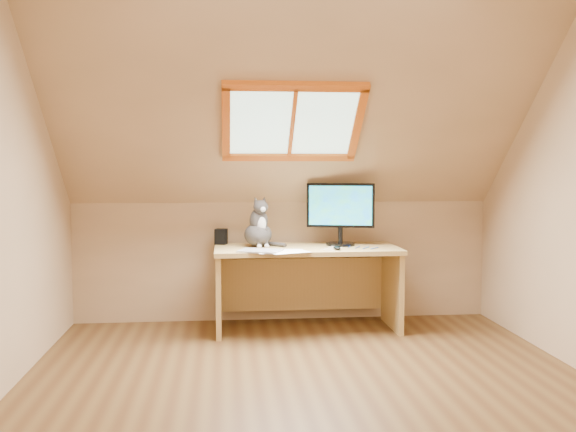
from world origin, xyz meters
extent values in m
plane|color=brown|center=(0.00, 0.00, 0.00)|extent=(3.50, 3.50, 0.00)
cube|color=tan|center=(0.00, -1.75, 1.20)|extent=(3.50, 0.02, 2.40)
cube|color=tan|center=(0.00, 1.75, 0.50)|extent=(3.50, 0.02, 1.00)
cube|color=tan|center=(0.00, 0.97, 1.70)|extent=(3.50, 1.56, 1.41)
cube|color=#B2E0CC|center=(0.00, 1.05, 1.63)|extent=(0.90, 0.53, 0.48)
cube|color=#CA5313|center=(0.00, 1.05, 1.63)|extent=(1.02, 0.64, 0.59)
cube|color=tan|center=(0.15, 1.38, 0.65)|extent=(1.46, 0.64, 0.04)
cube|color=tan|center=(-0.55, 1.38, 0.31)|extent=(0.04, 0.57, 0.63)
cube|color=tan|center=(0.85, 1.38, 0.31)|extent=(0.04, 0.57, 0.63)
cube|color=tan|center=(0.15, 1.67, 0.31)|extent=(1.36, 0.03, 0.44)
cylinder|color=black|center=(0.44, 1.46, 0.67)|extent=(0.23, 0.23, 0.02)
cylinder|color=black|center=(0.44, 1.46, 0.75)|extent=(0.04, 0.04, 0.13)
cube|color=black|center=(0.44, 1.46, 0.99)|extent=(0.54, 0.17, 0.36)
cube|color=blue|center=(0.43, 1.43, 0.99)|extent=(0.49, 0.13, 0.31)
ellipsoid|color=#3C3735|center=(-0.23, 1.46, 0.76)|extent=(0.29, 0.32, 0.19)
ellipsoid|color=#3C3735|center=(-0.23, 1.45, 0.87)|extent=(0.18, 0.18, 0.21)
ellipsoid|color=silver|center=(-0.21, 1.38, 0.85)|extent=(0.08, 0.06, 0.12)
ellipsoid|color=#3C3735|center=(-0.21, 1.40, 0.99)|extent=(0.14, 0.13, 0.11)
sphere|color=silver|center=(-0.20, 1.35, 0.97)|extent=(0.04, 0.04, 0.04)
cone|color=#3C3735|center=(-0.25, 1.41, 1.04)|extent=(0.07, 0.06, 0.07)
cone|color=#3C3735|center=(-0.18, 1.43, 1.04)|extent=(0.06, 0.07, 0.07)
cube|color=black|center=(-0.53, 1.63, 0.73)|extent=(0.11, 0.11, 0.13)
cube|color=#B2B2B7|center=(-0.23, 1.14, 0.67)|extent=(0.36, 0.31, 0.01)
ellipsoid|color=black|center=(0.36, 1.18, 0.68)|extent=(0.06, 0.10, 0.03)
cube|color=white|center=(-0.04, 1.12, 0.66)|extent=(0.33, 0.27, 0.00)
cube|color=white|center=(-0.04, 1.12, 0.67)|extent=(0.32, 0.24, 0.00)
cube|color=white|center=(-0.04, 1.12, 0.67)|extent=(0.35, 0.30, 0.00)
camera|label=1|loc=(-0.50, -3.63, 1.31)|focal=40.00mm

